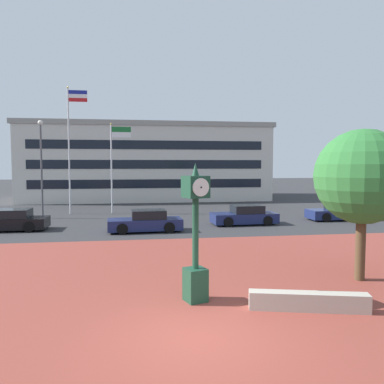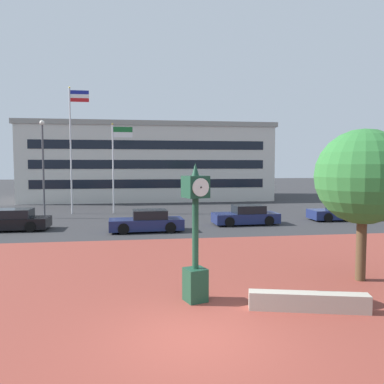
{
  "view_description": "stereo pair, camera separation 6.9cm",
  "coord_description": "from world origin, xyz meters",
  "px_view_note": "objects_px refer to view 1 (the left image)",
  "views": [
    {
      "loc": [
        -1.36,
        -8.59,
        3.97
      ],
      "look_at": [
        0.33,
        2.7,
        3.16
      ],
      "focal_mm": 36.58,
      "sensor_mm": 36.0,
      "label": 1
    },
    {
      "loc": [
        -1.3,
        -8.6,
        3.97
      ],
      "look_at": [
        0.33,
        2.7,
        3.16
      ],
      "focal_mm": 36.58,
      "sensor_mm": 36.0,
      "label": 2
    }
  ],
  "objects_px": {
    "plaza_tree": "(365,179)",
    "flagpole_primary": "(71,141)",
    "street_clock": "(195,239)",
    "civic_building": "(147,162)",
    "car_street_near": "(9,221)",
    "car_street_distant": "(340,212)",
    "street_lamp_post": "(41,159)",
    "car_street_mid": "(245,216)",
    "flagpole_secondary": "(114,160)",
    "car_street_far": "(146,222)"
  },
  "relations": [
    {
      "from": "plaza_tree",
      "to": "flagpole_primary",
      "type": "height_order",
      "value": "flagpole_primary"
    },
    {
      "from": "street_clock",
      "to": "flagpole_primary",
      "type": "distance_m",
      "value": 22.76
    },
    {
      "from": "civic_building",
      "to": "car_street_near",
      "type": "bearing_deg",
      "value": -112.64
    },
    {
      "from": "car_street_distant",
      "to": "flagpole_primary",
      "type": "height_order",
      "value": "flagpole_primary"
    },
    {
      "from": "street_clock",
      "to": "street_lamp_post",
      "type": "relative_size",
      "value": 0.56
    },
    {
      "from": "street_clock",
      "to": "street_lamp_post",
      "type": "distance_m",
      "value": 20.86
    },
    {
      "from": "car_street_mid",
      "to": "civic_building",
      "type": "bearing_deg",
      "value": 12.37
    },
    {
      "from": "flagpole_secondary",
      "to": "civic_building",
      "type": "xyz_separation_m",
      "value": [
        3.12,
        13.86,
        -0.1
      ]
    },
    {
      "from": "car_street_far",
      "to": "civic_building",
      "type": "relative_size",
      "value": 0.16
    },
    {
      "from": "flagpole_primary",
      "to": "street_clock",
      "type": "bearing_deg",
      "value": -72.7
    },
    {
      "from": "car_street_far",
      "to": "car_street_distant",
      "type": "height_order",
      "value": "same"
    },
    {
      "from": "car_street_distant",
      "to": "flagpole_primary",
      "type": "xyz_separation_m",
      "value": [
        -19.48,
        6.5,
        5.26
      ]
    },
    {
      "from": "civic_building",
      "to": "street_lamp_post",
      "type": "distance_m",
      "value": 18.26
    },
    {
      "from": "street_lamp_post",
      "to": "civic_building",
      "type": "bearing_deg",
      "value": 63.32
    },
    {
      "from": "car_street_mid",
      "to": "flagpole_secondary",
      "type": "relative_size",
      "value": 0.6
    },
    {
      "from": "car_street_mid",
      "to": "street_lamp_post",
      "type": "bearing_deg",
      "value": 67.51
    },
    {
      "from": "car_street_near",
      "to": "flagpole_secondary",
      "type": "xyz_separation_m",
      "value": [
        5.87,
        7.68,
        3.77
      ]
    },
    {
      "from": "car_street_mid",
      "to": "car_street_far",
      "type": "height_order",
      "value": "same"
    },
    {
      "from": "street_lamp_post",
      "to": "car_street_distant",
      "type": "bearing_deg",
      "value": -10.82
    },
    {
      "from": "car_street_mid",
      "to": "flagpole_secondary",
      "type": "bearing_deg",
      "value": 47.13
    },
    {
      "from": "flagpole_primary",
      "to": "flagpole_secondary",
      "type": "xyz_separation_m",
      "value": [
        3.35,
        -0.0,
        -1.49
      ]
    },
    {
      "from": "plaza_tree",
      "to": "flagpole_primary",
      "type": "distance_m",
      "value": 23.89
    },
    {
      "from": "street_clock",
      "to": "car_street_near",
      "type": "xyz_separation_m",
      "value": [
        -9.18,
        13.71,
        -1.27
      ]
    },
    {
      "from": "plaza_tree",
      "to": "civic_building",
      "type": "relative_size",
      "value": 0.19
    },
    {
      "from": "car_street_near",
      "to": "car_street_far",
      "type": "distance_m",
      "value": 8.29
    },
    {
      "from": "car_street_distant",
      "to": "civic_building",
      "type": "bearing_deg",
      "value": 32.86
    },
    {
      "from": "car_street_near",
      "to": "car_street_far",
      "type": "bearing_deg",
      "value": -100.87
    },
    {
      "from": "car_street_near",
      "to": "car_street_mid",
      "type": "bearing_deg",
      "value": -89.1
    },
    {
      "from": "car_street_mid",
      "to": "street_lamp_post",
      "type": "xyz_separation_m",
      "value": [
        -13.91,
        5.03,
        3.77
      ]
    },
    {
      "from": "plaza_tree",
      "to": "car_street_near",
      "type": "relative_size",
      "value": 1.14
    },
    {
      "from": "car_street_mid",
      "to": "car_street_far",
      "type": "distance_m",
      "value": 6.8
    },
    {
      "from": "car_street_far",
      "to": "civic_building",
      "type": "height_order",
      "value": "civic_building"
    },
    {
      "from": "flagpole_secondary",
      "to": "car_street_distant",
      "type": "bearing_deg",
      "value": -21.96
    },
    {
      "from": "flagpole_primary",
      "to": "flagpole_secondary",
      "type": "bearing_deg",
      "value": -0.0
    },
    {
      "from": "plaza_tree",
      "to": "flagpole_secondary",
      "type": "relative_size",
      "value": 0.71
    },
    {
      "from": "car_street_near",
      "to": "street_clock",
      "type": "bearing_deg",
      "value": -146.09
    },
    {
      "from": "car_street_near",
      "to": "flagpole_secondary",
      "type": "relative_size",
      "value": 0.62
    },
    {
      "from": "car_street_near",
      "to": "flagpole_secondary",
      "type": "bearing_deg",
      "value": -37.27
    },
    {
      "from": "flagpole_secondary",
      "to": "car_street_mid",
      "type": "bearing_deg",
      "value": -40.25
    },
    {
      "from": "car_street_far",
      "to": "flagpole_primary",
      "type": "relative_size",
      "value": 0.44
    },
    {
      "from": "flagpole_primary",
      "to": "car_street_near",
      "type": "bearing_deg",
      "value": -108.12
    },
    {
      "from": "plaza_tree",
      "to": "car_street_far",
      "type": "distance_m",
      "value": 13.26
    },
    {
      "from": "car_street_near",
      "to": "flagpole_secondary",
      "type": "distance_m",
      "value": 10.38
    },
    {
      "from": "car_street_near",
      "to": "flagpole_secondary",
      "type": "height_order",
      "value": "flagpole_secondary"
    },
    {
      "from": "civic_building",
      "to": "street_clock",
      "type": "bearing_deg",
      "value": -89.69
    },
    {
      "from": "flagpole_secondary",
      "to": "street_lamp_post",
      "type": "xyz_separation_m",
      "value": [
        -5.08,
        -2.45,
        0.0
      ]
    },
    {
      "from": "flagpole_primary",
      "to": "car_street_mid",
      "type": "bearing_deg",
      "value": -31.53
    },
    {
      "from": "car_street_near",
      "to": "street_lamp_post",
      "type": "relative_size",
      "value": 0.63
    },
    {
      "from": "plaza_tree",
      "to": "civic_building",
      "type": "distance_m",
      "value": 34.51
    },
    {
      "from": "plaza_tree",
      "to": "car_street_distant",
      "type": "relative_size",
      "value": 1.16
    }
  ]
}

